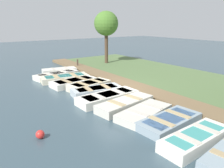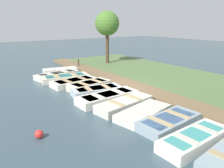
{
  "view_description": "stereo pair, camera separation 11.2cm",
  "coord_description": "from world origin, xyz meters",
  "px_view_note": "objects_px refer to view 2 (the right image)",
  "views": [
    {
      "loc": [
        7.2,
        9.85,
        3.94
      ],
      "look_at": [
        0.44,
        0.39,
        0.65
      ],
      "focal_mm": 35.0,
      "sensor_mm": 36.0,
      "label": 1
    },
    {
      "loc": [
        7.11,
        9.91,
        3.94
      ],
      "look_at": [
        0.44,
        0.39,
        0.65
      ],
      "focal_mm": 35.0,
      "sensor_mm": 36.0,
      "label": 2
    }
  ],
  "objects_px": {
    "rowboat_4": "(89,85)",
    "rowboat_5": "(97,91)",
    "rowboat_0": "(60,71)",
    "mooring_post_near": "(78,63)",
    "park_tree_far_left": "(107,24)",
    "rowboat_7": "(125,104)",
    "rowboat_9": "(169,121)",
    "rowboat_1": "(57,75)",
    "rowboat_3": "(74,82)",
    "rowboat_6": "(108,97)",
    "rowboat_2": "(65,78)",
    "buoy": "(39,134)",
    "rowboat_8": "(144,113)",
    "rowboat_10": "(195,139)"
  },
  "relations": [
    {
      "from": "rowboat_7",
      "to": "rowboat_3",
      "type": "bearing_deg",
      "value": -95.55
    },
    {
      "from": "rowboat_6",
      "to": "rowboat_10",
      "type": "bearing_deg",
      "value": 88.23
    },
    {
      "from": "rowboat_2",
      "to": "rowboat_5",
      "type": "bearing_deg",
      "value": 102.54
    },
    {
      "from": "rowboat_7",
      "to": "rowboat_8",
      "type": "bearing_deg",
      "value": 85.26
    },
    {
      "from": "rowboat_7",
      "to": "rowboat_8",
      "type": "relative_size",
      "value": 1.08
    },
    {
      "from": "rowboat_4",
      "to": "rowboat_5",
      "type": "distance_m",
      "value": 1.2
    },
    {
      "from": "rowboat_0",
      "to": "mooring_post_near",
      "type": "height_order",
      "value": "mooring_post_near"
    },
    {
      "from": "rowboat_8",
      "to": "rowboat_9",
      "type": "height_order",
      "value": "rowboat_9"
    },
    {
      "from": "rowboat_1",
      "to": "rowboat_4",
      "type": "bearing_deg",
      "value": 87.1
    },
    {
      "from": "rowboat_7",
      "to": "mooring_post_near",
      "type": "height_order",
      "value": "mooring_post_near"
    },
    {
      "from": "mooring_post_near",
      "to": "rowboat_9",
      "type": "bearing_deg",
      "value": 79.74
    },
    {
      "from": "buoy",
      "to": "rowboat_8",
      "type": "bearing_deg",
      "value": 169.99
    },
    {
      "from": "rowboat_1",
      "to": "rowboat_9",
      "type": "relative_size",
      "value": 1.18
    },
    {
      "from": "rowboat_0",
      "to": "mooring_post_near",
      "type": "xyz_separation_m",
      "value": [
        -2.16,
        -1.07,
        0.2
      ]
    },
    {
      "from": "rowboat_3",
      "to": "mooring_post_near",
      "type": "height_order",
      "value": "mooring_post_near"
    },
    {
      "from": "rowboat_3",
      "to": "rowboat_6",
      "type": "distance_m",
      "value": 3.77
    },
    {
      "from": "rowboat_2",
      "to": "rowboat_5",
      "type": "distance_m",
      "value": 3.88
    },
    {
      "from": "rowboat_0",
      "to": "rowboat_10",
      "type": "relative_size",
      "value": 0.95
    },
    {
      "from": "buoy",
      "to": "park_tree_far_left",
      "type": "bearing_deg",
      "value": -133.47
    },
    {
      "from": "rowboat_0",
      "to": "rowboat_5",
      "type": "height_order",
      "value": "rowboat_5"
    },
    {
      "from": "mooring_post_near",
      "to": "buoy",
      "type": "distance_m",
      "value": 12.4
    },
    {
      "from": "rowboat_0",
      "to": "rowboat_5",
      "type": "relative_size",
      "value": 0.94
    },
    {
      "from": "rowboat_7",
      "to": "mooring_post_near",
      "type": "xyz_separation_m",
      "value": [
        -2.54,
        -9.94,
        0.19
      ]
    },
    {
      "from": "rowboat_0",
      "to": "rowboat_5",
      "type": "distance_m",
      "value": 6.34
    },
    {
      "from": "rowboat_1",
      "to": "park_tree_far_left",
      "type": "bearing_deg",
      "value": -169.47
    },
    {
      "from": "rowboat_1",
      "to": "rowboat_8",
      "type": "distance_m",
      "value": 8.89
    },
    {
      "from": "rowboat_3",
      "to": "rowboat_7",
      "type": "distance_m",
      "value": 5.03
    },
    {
      "from": "rowboat_1",
      "to": "rowboat_4",
      "type": "distance_m",
      "value": 3.97
    },
    {
      "from": "rowboat_5",
      "to": "rowboat_3",
      "type": "bearing_deg",
      "value": -76.38
    },
    {
      "from": "rowboat_5",
      "to": "rowboat_1",
      "type": "bearing_deg",
      "value": -77.55
    },
    {
      "from": "rowboat_10",
      "to": "buoy",
      "type": "distance_m",
      "value": 5.34
    },
    {
      "from": "buoy",
      "to": "park_tree_far_left",
      "type": "xyz_separation_m",
      "value": [
        -9.89,
        -10.43,
        3.63
      ]
    },
    {
      "from": "rowboat_6",
      "to": "buoy",
      "type": "distance_m",
      "value": 4.43
    },
    {
      "from": "rowboat_4",
      "to": "rowboat_9",
      "type": "distance_m",
      "value": 6.16
    },
    {
      "from": "rowboat_1",
      "to": "rowboat_9",
      "type": "distance_m",
      "value": 10.11
    },
    {
      "from": "rowboat_2",
      "to": "rowboat_7",
      "type": "height_order",
      "value": "rowboat_7"
    },
    {
      "from": "rowboat_7",
      "to": "rowboat_10",
      "type": "bearing_deg",
      "value": 80.56
    },
    {
      "from": "rowboat_7",
      "to": "rowboat_9",
      "type": "bearing_deg",
      "value": 88.85
    },
    {
      "from": "rowboat_6",
      "to": "rowboat_2",
      "type": "bearing_deg",
      "value": -90.82
    },
    {
      "from": "mooring_post_near",
      "to": "rowboat_0",
      "type": "bearing_deg",
      "value": 26.28
    },
    {
      "from": "rowboat_10",
      "to": "rowboat_1",
      "type": "bearing_deg",
      "value": -90.72
    },
    {
      "from": "park_tree_far_left",
      "to": "rowboat_8",
      "type": "bearing_deg",
      "value": 63.37
    },
    {
      "from": "rowboat_5",
      "to": "park_tree_far_left",
      "type": "height_order",
      "value": "park_tree_far_left"
    },
    {
      "from": "rowboat_5",
      "to": "rowboat_10",
      "type": "relative_size",
      "value": 1.01
    },
    {
      "from": "rowboat_6",
      "to": "park_tree_far_left",
      "type": "height_order",
      "value": "park_tree_far_left"
    },
    {
      "from": "rowboat_5",
      "to": "park_tree_far_left",
      "type": "distance_m",
      "value": 10.01
    },
    {
      "from": "rowboat_1",
      "to": "rowboat_7",
      "type": "distance_m",
      "value": 7.67
    },
    {
      "from": "rowboat_9",
      "to": "rowboat_10",
      "type": "xyz_separation_m",
      "value": [
        0.39,
        1.44,
        0.04
      ]
    },
    {
      "from": "rowboat_1",
      "to": "rowboat_9",
      "type": "height_order",
      "value": "rowboat_1"
    },
    {
      "from": "rowboat_3",
      "to": "buoy",
      "type": "xyz_separation_m",
      "value": [
        3.98,
        5.49,
        -0.04
      ]
    }
  ]
}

